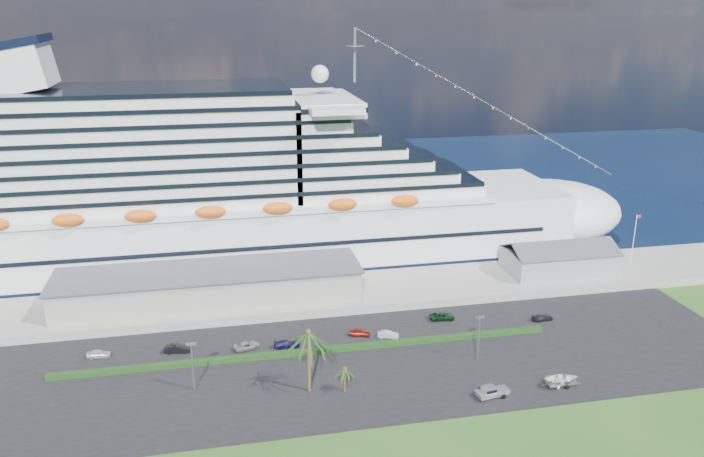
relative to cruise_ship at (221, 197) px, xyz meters
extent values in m
plane|color=#29501A|center=(21.53, -64.00, -16.69)|extent=(420.00, 420.00, 0.00)
cube|color=black|center=(21.53, -53.00, -16.63)|extent=(140.00, 38.00, 0.12)
cube|color=gray|center=(21.53, -24.00, -15.79)|extent=(240.00, 20.00, 1.80)
cube|color=black|center=(21.53, 66.00, -16.68)|extent=(420.00, 160.00, 0.02)
cube|color=silver|center=(1.53, 0.00, -8.69)|extent=(160.00, 30.00, 16.00)
ellipsoid|color=silver|center=(81.53, 0.00, -8.69)|extent=(40.00, 30.00, 16.00)
cube|color=black|center=(1.53, 0.00, -15.49)|extent=(164.00, 30.60, 2.40)
cube|color=silver|center=(-10.47, 0.00, 12.91)|extent=(128.00, 26.00, 24.80)
cube|color=silver|center=(24.33, 0.00, 20.71)|extent=(14.00, 38.00, 3.20)
cube|color=silver|center=(-38.47, 0.00, 30.31)|extent=(11.58, 14.00, 11.58)
cylinder|color=gray|center=(31.53, 0.00, 31.31)|extent=(0.70, 0.70, 12.00)
ellipsoid|color=orange|center=(-2.47, -15.80, 1.11)|extent=(90.00, 2.40, 2.60)
ellipsoid|color=orange|center=(-2.47, 15.80, 1.11)|extent=(90.00, 2.40, 2.60)
cube|color=black|center=(1.53, 0.00, -7.89)|extent=(144.00, 30.40, 0.90)
cube|color=gray|center=(-3.47, -24.00, -11.89)|extent=(60.00, 14.00, 6.00)
cube|color=#4C4C54|center=(-3.47, -24.00, -8.79)|extent=(61.00, 15.00, 0.40)
cube|color=gray|center=(73.53, -24.00, -12.49)|extent=(24.00, 12.00, 4.80)
cube|color=#4C4C54|center=(73.53, -27.00, -8.89)|extent=(24.00, 6.31, 2.74)
cube|color=#4C4C54|center=(73.53, -21.00, -8.89)|extent=(24.00, 6.31, 2.74)
cylinder|color=silver|center=(91.53, -24.00, -8.89)|extent=(0.16, 0.16, 12.00)
cube|color=red|center=(92.03, -24.00, -3.29)|extent=(1.00, 0.04, 0.70)
cube|color=black|center=(13.53, -48.00, -16.12)|extent=(88.00, 1.10, 0.90)
cylinder|color=gray|center=(-6.47, -56.00, -12.57)|extent=(0.24, 0.24, 8.00)
cube|color=gray|center=(-6.47, -56.00, -8.47)|extent=(1.60, 0.35, 0.35)
cylinder|color=gray|center=(41.53, -56.00, -12.57)|extent=(0.24, 0.24, 8.00)
cube|color=gray|center=(41.53, -56.00, -8.47)|extent=(1.60, 0.35, 0.35)
cylinder|color=#47301E|center=(11.53, -60.00, -11.44)|extent=(0.54, 0.54, 10.50)
sphere|color=#47301E|center=(11.53, -60.00, -6.19)|extent=(0.98, 0.98, 0.98)
cylinder|color=#47301E|center=(17.03, -61.50, -14.59)|extent=(0.35, 0.35, 4.20)
sphere|color=#47301E|center=(17.03, -61.50, -12.49)|extent=(0.73, 0.73, 0.73)
imported|color=silver|center=(-22.95, -41.78, -15.88)|extent=(4.23, 2.03, 1.39)
imported|color=black|center=(-9.54, -42.71, -15.82)|extent=(4.74, 2.09, 1.51)
imported|color=gray|center=(2.56, -43.90, -15.93)|extent=(5.05, 3.42, 1.28)
imported|color=#12123F|center=(9.67, -44.76, -15.91)|extent=(4.67, 2.04, 1.34)
imported|color=maroon|center=(23.43, -43.00, -15.89)|extent=(4.30, 2.69, 1.36)
imported|color=silver|center=(28.44, -44.84, -15.94)|extent=(4.08, 2.54, 1.27)
imported|color=black|center=(40.74, -39.51, -15.88)|extent=(5.19, 2.84, 1.38)
imported|color=#222227|center=(59.84, -43.83, -15.96)|extent=(4.42, 2.16, 1.24)
cylinder|color=black|center=(37.64, -68.61, -16.19)|extent=(0.79, 0.39, 0.76)
cylinder|color=black|center=(37.64, -66.81, -16.19)|extent=(0.79, 0.39, 0.76)
cylinder|color=black|center=(40.96, -68.61, -16.19)|extent=(0.79, 0.39, 0.76)
cylinder|color=black|center=(40.96, -66.81, -16.19)|extent=(0.79, 0.39, 0.76)
cube|color=#A6A9AD|center=(39.44, -67.71, -15.86)|extent=(5.38, 2.75, 0.66)
cube|color=#A6A9AD|center=(40.82, -67.71, -15.48)|extent=(2.56, 2.21, 0.52)
cube|color=#A6A9AD|center=(38.78, -67.71, -15.20)|extent=(2.37, 2.13, 0.90)
cube|color=black|center=(38.78, -67.71, -15.10)|extent=(2.19, 2.15, 0.52)
cube|color=#A6A9AD|center=(37.26, -67.71, -15.67)|extent=(1.15, 1.92, 0.33)
cube|color=gray|center=(51.63, -67.00, -15.96)|extent=(5.19, 2.08, 0.13)
cylinder|color=gray|center=(49.29, -67.00, -15.96)|extent=(2.45, 0.18, 0.09)
cylinder|color=black|center=(52.07, -68.00, -16.22)|extent=(0.72, 0.27, 0.71)
cylinder|color=black|center=(52.07, -66.00, -16.22)|extent=(0.72, 0.27, 0.71)
imported|color=white|center=(51.63, -67.00, -15.31)|extent=(5.79, 4.23, 1.17)
camera|label=1|loc=(-1.31, -155.43, 42.03)|focal=35.00mm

